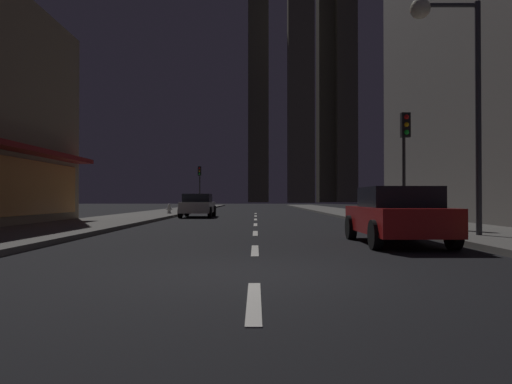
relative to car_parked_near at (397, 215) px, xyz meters
The scene contains 14 objects.
ground_plane 27.51m from the car_parked_near, 97.52° to the left, with size 78.00×136.00×0.10m, color black.
sidewalk_right 27.48m from the car_parked_near, 82.89° to the left, with size 4.00×76.00×0.15m, color #605E59.
sidewalk_left 29.26m from the car_parked_near, 111.25° to the left, with size 4.00×76.00×0.15m, color #605E59.
lane_marking_center 9.60m from the car_parked_near, 112.10° to the left, with size 0.16×33.40×0.01m.
skyscraper_distant_tall 140.97m from the car_parked_near, 91.19° to the left, with size 6.33×6.84×63.55m, color #524E3D.
skyscraper_distant_mid 123.71m from the car_parked_near, 85.79° to the left, with size 7.12×5.08×69.48m, color #655F4B.
skyscraper_distant_short 140.43m from the car_parked_near, 82.30° to the left, with size 5.56×7.94×67.78m, color #3C392D.
skyscraper_distant_slender 137.49m from the car_parked_near, 79.88° to the left, with size 6.19×7.02×63.06m, color #534F3E.
car_parked_near is the anchor object (origin of this frame).
car_parked_far 18.97m from the car_parked_near, 112.31° to the left, with size 1.98×4.24×1.45m.
fire_hydrant_far_left 22.49m from the car_parked_near, 114.99° to the left, with size 0.42×0.30×0.65m.
traffic_light_near_right 6.21m from the car_parked_near, 70.56° to the left, with size 0.32×0.48×4.20m.
traffic_light_far_left 35.76m from the car_parked_near, 104.78° to the left, with size 0.32×0.48×4.20m.
street_lamp_right 4.80m from the car_parked_near, 31.65° to the left, with size 1.96×0.56×6.58m.
Camera 1 is at (0.02, -7.37, 1.16)m, focal length 33.49 mm.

